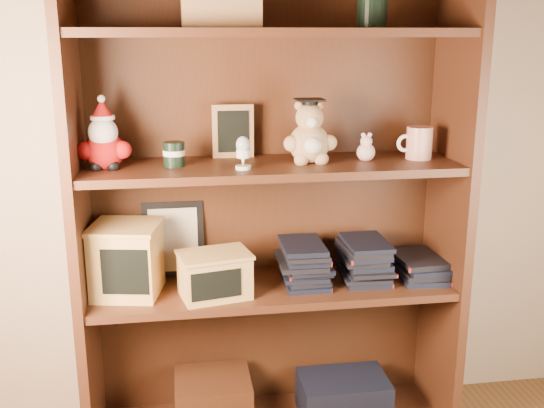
{
  "coord_description": "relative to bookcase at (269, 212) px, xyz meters",
  "views": [
    {
      "loc": [
        -0.21,
        -0.59,
        1.33
      ],
      "look_at": [
        0.08,
        1.3,
        0.82
      ],
      "focal_mm": 42.0,
      "sensor_mm": 36.0,
      "label": 1
    }
  ],
  "objects": [
    {
      "name": "book_stack_mid",
      "position": [
        0.31,
        -0.05,
        -0.16
      ],
      "size": [
        0.14,
        0.2,
        0.14
      ],
      "color": "black",
      "rests_on": "shelf_lower"
    },
    {
      "name": "certificate_frame",
      "position": [
        -0.31,
        0.09,
        -0.1
      ],
      "size": [
        0.2,
        0.05,
        0.25
      ],
      "color": "black",
      "rests_on": "shelf_lower"
    },
    {
      "name": "book_stack_left",
      "position": [
        0.1,
        -0.05,
        -0.16
      ],
      "size": [
        0.14,
        0.2,
        0.14
      ],
      "color": "black",
      "rests_on": "shelf_lower"
    },
    {
      "name": "treats_box",
      "position": [
        -0.45,
        -0.05,
        -0.12
      ],
      "size": [
        0.24,
        0.24,
        0.22
      ],
      "color": "#DBAD5A",
      "rests_on": "shelf_lower"
    },
    {
      "name": "teacher_mug",
      "position": [
        0.47,
        -0.05,
        0.22
      ],
      "size": [
        0.12,
        0.08,
        0.1
      ],
      "color": "silver",
      "rests_on": "shelf_upper"
    },
    {
      "name": "pink_figurine",
      "position": [
        0.3,
        -0.05,
        0.21
      ],
      "size": [
        0.06,
        0.06,
        0.09
      ],
      "color": "beige",
      "rests_on": "shelf_upper"
    },
    {
      "name": "shelf_upper",
      "position": [
        0.0,
        -0.05,
        0.16
      ],
      "size": [
        1.14,
        0.33,
        0.02
      ],
      "color": "#472514",
      "rests_on": "ground"
    },
    {
      "name": "egg_cup",
      "position": [
        -0.09,
        -0.13,
        0.22
      ],
      "size": [
        0.05,
        0.05,
        0.1
      ],
      "color": "white",
      "rests_on": "shelf_upper"
    },
    {
      "name": "chalkboard_plaque",
      "position": [
        -0.11,
        0.06,
        0.25
      ],
      "size": [
        0.13,
        0.07,
        0.17
      ],
      "color": "#9E7547",
      "rests_on": "shelf_upper"
    },
    {
      "name": "book_stack_right",
      "position": [
        0.5,
        -0.05,
        -0.2
      ],
      "size": [
        0.14,
        0.2,
        0.06
      ],
      "color": "black",
      "rests_on": "shelf_lower"
    },
    {
      "name": "pencils_box",
      "position": [
        -0.19,
        -0.12,
        -0.16
      ],
      "size": [
        0.24,
        0.19,
        0.14
      ],
      "color": "#DBAD5A",
      "rests_on": "shelf_lower"
    },
    {
      "name": "santa_plush",
      "position": [
        -0.49,
        -0.06,
        0.25
      ],
      "size": [
        0.16,
        0.11,
        0.22
      ],
      "color": "#A50F0F",
      "rests_on": "shelf_upper"
    },
    {
      "name": "teachers_tin",
      "position": [
        -0.29,
        -0.05,
        0.21
      ],
      "size": [
        0.07,
        0.07,
        0.07
      ],
      "color": "black",
      "rests_on": "shelf_upper"
    },
    {
      "name": "grad_teddy_bear",
      "position": [
        0.12,
        -0.06,
        0.25
      ],
      "size": [
        0.17,
        0.14,
        0.2
      ],
      "color": "tan",
      "rests_on": "shelf_upper"
    },
    {
      "name": "bookcase",
      "position": [
        0.0,
        0.0,
        0.0
      ],
      "size": [
        1.2,
        0.35,
        1.6
      ],
      "color": "#472514",
      "rests_on": "ground"
    },
    {
      "name": "shelf_lower",
      "position": [
        0.0,
        -0.05,
        -0.24
      ],
      "size": [
        1.14,
        0.33,
        0.02
      ],
      "color": "#472514",
      "rests_on": "ground"
    }
  ]
}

